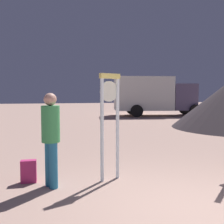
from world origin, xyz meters
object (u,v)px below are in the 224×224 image
standing_clock (110,115)px  box_truck_near (152,95)px  person_near_clock (51,135)px  backpack (29,171)px

standing_clock → box_truck_near: 15.06m
standing_clock → box_truck_near: box_truck_near is taller
person_near_clock → box_truck_near: bearing=62.1°
standing_clock → box_truck_near: size_ratio=0.33×
person_near_clock → backpack: (-0.45, 0.35, -0.77)m
standing_clock → backpack: 1.97m
standing_clock → person_near_clock: standing_clock is taller
person_near_clock → box_truck_near: box_truck_near is taller
person_near_clock → box_truck_near: (7.35, 13.91, 0.61)m
standing_clock → backpack: size_ratio=4.82×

